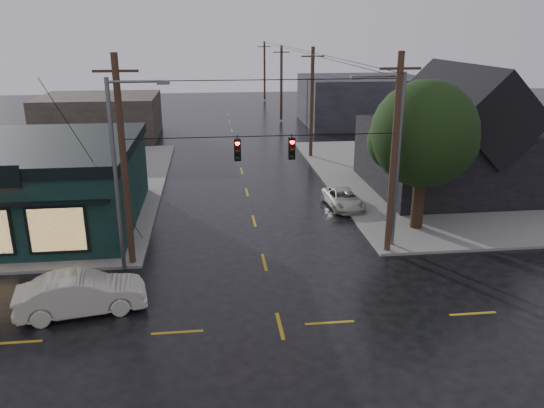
{
  "coord_description": "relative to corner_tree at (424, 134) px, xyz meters",
  "views": [
    {
      "loc": [
        -2.45,
        -18.11,
        11.16
      ],
      "look_at": [
        0.17,
        4.11,
        3.7
      ],
      "focal_mm": 35.0,
      "sensor_mm": 36.0,
      "label": 1
    }
  ],
  "objects": [
    {
      "name": "ground_plane",
      "position": [
        -9.25,
        -9.55,
        -5.59
      ],
      "size": [
        160.0,
        160.0,
        0.0
      ],
      "primitive_type": "plane",
      "color": "black"
    },
    {
      "name": "sidewalk_ne",
      "position": [
        10.75,
        10.45,
        -5.51
      ],
      "size": [
        28.0,
        28.0,
        0.15
      ],
      "primitive_type": "cube",
      "color": "gray",
      "rests_on": "ground"
    },
    {
      "name": "ne_building",
      "position": [
        5.75,
        7.45,
        -1.11
      ],
      "size": [
        12.6,
        11.6,
        8.75
      ],
      "color": "black",
      "rests_on": "ground"
    },
    {
      "name": "corner_tree",
      "position": [
        0.0,
        0.0,
        0.0
      ],
      "size": [
        5.93,
        5.93,
        8.43
      ],
      "color": "black",
      "rests_on": "ground"
    },
    {
      "name": "utility_pole_nw",
      "position": [
        -15.75,
        -3.05,
        -5.59
      ],
      "size": [
        2.0,
        0.32,
        10.15
      ],
      "primitive_type": null,
      "color": "black",
      "rests_on": "ground"
    },
    {
      "name": "utility_pole_ne",
      "position": [
        -2.75,
        -3.05,
        -5.59
      ],
      "size": [
        2.0,
        0.32,
        10.15
      ],
      "primitive_type": null,
      "color": "black",
      "rests_on": "ground"
    },
    {
      "name": "utility_pole_far_a",
      "position": [
        -2.75,
        18.45,
        -5.59
      ],
      "size": [
        2.0,
        0.32,
        9.65
      ],
      "primitive_type": null,
      "color": "black",
      "rests_on": "ground"
    },
    {
      "name": "utility_pole_far_b",
      "position": [
        -2.75,
        38.45,
        -5.59
      ],
      "size": [
        2.0,
        0.32,
        9.15
      ],
      "primitive_type": null,
      "color": "black",
      "rests_on": "ground"
    },
    {
      "name": "utility_pole_far_c",
      "position": [
        -2.75,
        58.45,
        -5.59
      ],
      "size": [
        2.0,
        0.32,
        9.15
      ],
      "primitive_type": null,
      "color": "black",
      "rests_on": "ground"
    },
    {
      "name": "span_signal_assembly",
      "position": [
        -9.16,
        -3.05,
        0.11
      ],
      "size": [
        13.0,
        0.48,
        1.23
      ],
      "color": "black",
      "rests_on": "ground"
    },
    {
      "name": "streetlight_nw",
      "position": [
        -16.05,
        -3.75,
        -5.59
      ],
      "size": [
        5.4,
        0.3,
        9.15
      ],
      "primitive_type": null,
      "color": "#5D5F62",
      "rests_on": "ground"
    },
    {
      "name": "streetlight_ne",
      "position": [
        -2.25,
        -2.35,
        -5.59
      ],
      "size": [
        5.4,
        0.3,
        9.15
      ],
      "primitive_type": null,
      "color": "#5D5F62",
      "rests_on": "ground"
    },
    {
      "name": "bg_building_west",
      "position": [
        -23.25,
        30.45,
        -3.39
      ],
      "size": [
        12.0,
        10.0,
        4.4
      ],
      "primitive_type": "cube",
      "color": "#2F2822",
      "rests_on": "ground"
    },
    {
      "name": "bg_building_east",
      "position": [
        6.75,
        35.45,
        -2.79
      ],
      "size": [
        14.0,
        12.0,
        5.6
      ],
      "primitive_type": "cube",
      "color": "black",
      "rests_on": "ground"
    },
    {
      "name": "sedan_cream",
      "position": [
        -17.17,
        -7.52,
        -4.75
      ],
      "size": [
        5.34,
        2.7,
        1.68
      ],
      "primitive_type": "imported",
      "rotation": [
        0.0,
        0.0,
        1.76
      ],
      "color": "#B7B4A0",
      "rests_on": "ground"
    },
    {
      "name": "suv_silver",
      "position": [
        -3.25,
        4.36,
        -4.99
      ],
      "size": [
        2.25,
        4.39,
        1.19
      ],
      "primitive_type": "imported",
      "rotation": [
        0.0,
        0.0,
        0.07
      ],
      "color": "#B8B6AA",
      "rests_on": "ground"
    }
  ]
}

